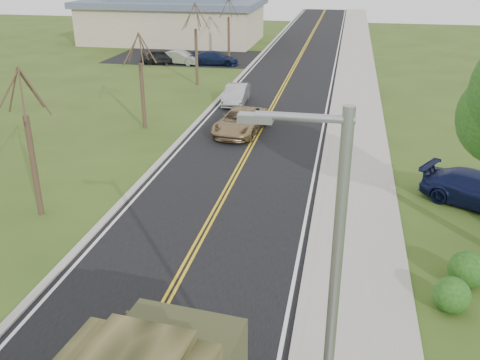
# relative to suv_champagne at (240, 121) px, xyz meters

# --- Properties ---
(road) EXTENTS (8.00, 120.00, 0.01)m
(road) POSITION_rel_suv_champagne_xyz_m (1.05, 17.78, -0.70)
(road) COLOR black
(road) RESTS_ON ground
(curb_right) EXTENTS (0.30, 120.00, 0.12)m
(curb_right) POSITION_rel_suv_champagne_xyz_m (5.20, 17.78, -0.65)
(curb_right) COLOR #9E998E
(curb_right) RESTS_ON ground
(sidewalk_right) EXTENTS (3.20, 120.00, 0.10)m
(sidewalk_right) POSITION_rel_suv_champagne_xyz_m (6.95, 17.78, -0.66)
(sidewalk_right) COLOR #9E998E
(sidewalk_right) RESTS_ON ground
(curb_left) EXTENTS (0.30, 120.00, 0.10)m
(curb_left) POSITION_rel_suv_champagne_xyz_m (-3.10, 17.78, -0.66)
(curb_left) COLOR #9E998E
(curb_left) RESTS_ON ground
(street_light) EXTENTS (1.65, 0.22, 8.00)m
(street_light) POSITION_rel_suv_champagne_xyz_m (5.95, -22.72, 3.72)
(street_light) COLOR gray
(street_light) RESTS_ON ground
(bare_tree_a) EXTENTS (1.93, 2.26, 6.08)m
(bare_tree_a) POSITION_rel_suv_champagne_xyz_m (-5.95, -12.22, 1.92)
(bare_tree_a) COLOR #38281C
(bare_tree_a) RESTS_ON ground
(bare_tree_b) EXTENTS (1.83, 2.14, 5.73)m
(bare_tree_b) POSITION_rel_suv_champagne_xyz_m (-5.95, -0.22, 1.77)
(bare_tree_b) COLOR #38281C
(bare_tree_b) RESTS_ON ground
(bare_tree_c) EXTENTS (2.04, 2.39, 6.42)m
(bare_tree_c) POSITION_rel_suv_champagne_xyz_m (-5.95, 11.78, 2.07)
(bare_tree_c) COLOR #38281C
(bare_tree_c) RESTS_ON ground
(bare_tree_d) EXTENTS (1.88, 2.20, 5.91)m
(bare_tree_d) POSITION_rel_suv_champagne_xyz_m (-5.95, 23.78, 1.84)
(bare_tree_d) COLOR #38281C
(bare_tree_d) RESTS_ON ground
(commercial_building) EXTENTS (25.50, 21.50, 5.65)m
(commercial_building) POSITION_rel_suv_champagne_xyz_m (-14.93, 33.75, 1.98)
(commercial_building) COLOR tan
(commercial_building) RESTS_ON ground
(suv_champagne) EXTENTS (2.87, 5.32, 1.42)m
(suv_champagne) POSITION_rel_suv_champagne_xyz_m (0.00, 0.00, 0.00)
(suv_champagne) COLOR #947A53
(suv_champagne) RESTS_ON ground
(sedan_silver) EXTENTS (1.61, 4.21, 1.37)m
(sedan_silver) POSITION_rel_suv_champagne_xyz_m (-1.60, 6.47, -0.02)
(sedan_silver) COLOR #A4A4A8
(sedan_silver) RESTS_ON ground
(lot_car_dark) EXTENTS (4.33, 2.60, 1.38)m
(lot_car_dark) POSITION_rel_suv_champagne_xyz_m (-11.75, 19.78, -0.02)
(lot_car_dark) COLOR black
(lot_car_dark) RESTS_ON ground
(lot_car_silver) EXTENTS (4.11, 1.96, 1.30)m
(lot_car_silver) POSITION_rel_suv_champagne_xyz_m (-9.91, 19.89, -0.06)
(lot_car_silver) COLOR #A0A0A4
(lot_car_silver) RESTS_ON ground
(lot_car_navy) EXTENTS (4.50, 1.97, 1.29)m
(lot_car_navy) POSITION_rel_suv_champagne_xyz_m (-6.49, 20.23, -0.06)
(lot_car_navy) COLOR #0E1836
(lot_car_navy) RESTS_ON ground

